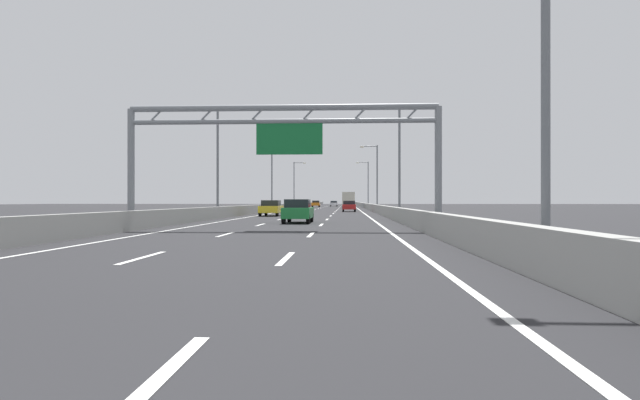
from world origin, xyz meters
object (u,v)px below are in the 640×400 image
Objects in this scene: box_truck at (348,199)px; red_car at (349,206)px; green_car at (298,211)px; streetlamp_right_mid at (397,153)px; streetlamp_left_far at (273,174)px; streetlamp_right_far at (376,173)px; streetlamp_right_distant at (367,182)px; streetlamp_left_distant at (295,182)px; streetlamp_left_mid at (220,154)px; black_car at (348,204)px; white_car at (334,204)px; orange_car at (316,204)px; sign_gantry at (283,134)px; streetlamp_right_near at (535,22)px; silver_car at (300,205)px; yellow_car at (271,208)px.

red_car is at bearing -90.03° from box_truck.
streetlamp_right_mid is at bearing 55.25° from green_car.
streetlamp_left_far reaches higher than green_car.
streetlamp_right_distant is (0.00, 32.39, 0.00)m from streetlamp_right_far.
streetlamp_left_distant is 1.11× the size of box_truck.
streetlamp_right_distant is at bearing 0.00° from streetlamp_left_distant.
streetlamp_right_mid and streetlamp_left_far have the same top height.
streetlamp_right_mid is 2.18× the size of green_car.
streetlamp_left_distant is at bearing 102.98° from streetlamp_right_mid.
streetlamp_left_mid reaches higher than black_car.
streetlamp_right_distant is at bearing -72.72° from white_car.
box_truck is at bearing -67.26° from orange_car.
sign_gantry is 1.71× the size of streetlamp_right_near.
box_truck is at bearing 75.38° from silver_car.
green_car is (-7.30, -75.30, -4.63)m from streetlamp_right_distant.
yellow_car is at bearing 52.28° from streetlamp_left_mid.
streetlamp_right_near is at bearing -86.09° from red_car.
yellow_car is 54.00m from box_truck.
streetlamp_left_mid and streetlamp_right_far have the same top height.
sign_gantry is 3.72× the size of green_car.
streetlamp_right_far is 2.31× the size of red_car.
streetlamp_right_near reaches higher than white_car.
streetlamp_right_distant reaches higher than red_car.
silver_car reaches higher than yellow_car.
streetlamp_left_far is 43.93m from orange_car.
streetlamp_left_distant is 2.12× the size of orange_car.
white_car is at bearing 86.59° from silver_car.
orange_car reaches higher than white_car.
streetlamp_right_far is at bearing -90.00° from streetlamp_right_distant.
yellow_car is (-11.25, -27.63, -4.64)m from streetlamp_right_far.
silver_car is at bearing 94.92° from green_car.
box_truck is at bearing -120.59° from streetlamp_right_distant.
white_car is at bearing 93.53° from streetlamp_right_near.
yellow_car is at bearing -96.11° from black_car.
streetlamp_right_mid reaches higher than sign_gantry.
streetlamp_left_mid reaches higher than orange_car.
sign_gantry is 3.94× the size of red_car.
green_car reaches higher than black_car.
black_car is at bearing 90.50° from box_truck.
red_car is (3.59, -64.53, 0.01)m from white_car.
green_car is at bearing -79.92° from streetlamp_left_far.
streetlamp_right_near and streetlamp_left_mid have the same top height.
streetlamp_right_distant reaches higher than orange_car.
yellow_car is at bearing 157.06° from streetlamp_right_mid.
green_car is at bearing -92.29° from black_car.
streetlamp_left_distant is (-14.93, 32.39, 0.00)m from streetlamp_right_far.
streetlamp_left_distant is 2.02× the size of black_car.
streetlamp_left_distant reaches higher than green_car.
streetlamp_left_far reaches higher than yellow_car.
streetlamp_right_near reaches higher than black_car.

